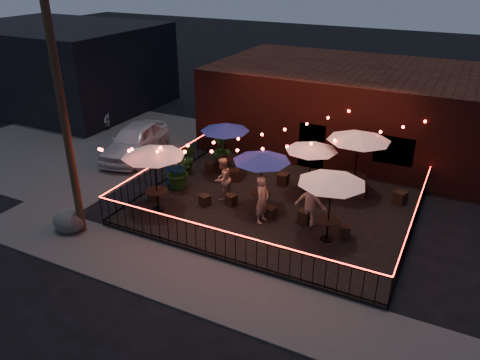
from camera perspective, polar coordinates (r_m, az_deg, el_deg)
The scene contains 39 objects.
ground at distance 16.49m, azimuth 1.57°, elevation -6.50°, with size 110.00×110.00×0.00m, color black.
patio at distance 18.04m, azimuth 4.31°, elevation -3.28°, with size 10.00×8.00×0.15m, color black.
sidewalk at distance 14.14m, azimuth -4.25°, elevation -12.63°, with size 18.00×2.50×0.05m, color #43403D.
parking_lot at distance 25.99m, azimuth -19.02°, elevation 4.45°, with size 11.00×12.00×0.02m, color #43403D.
brick_building at distance 24.15m, azimuth 14.21°, elevation 8.52°, with size 14.00×8.00×4.00m.
background_building at distance 32.88m, azimuth -21.09°, elevation 12.92°, with size 12.00×9.00×5.00m, color black.
utility_pole at distance 15.88m, azimuth -20.57°, elevation 6.50°, with size 0.26×0.26×8.00m, color #3D2F19.
fence_front at distance 14.64m, azimuth -1.81°, elevation -7.99°, with size 10.00×0.04×1.04m.
fence_left at distance 20.00m, azimuth -8.94°, elevation 1.36°, with size 0.04×8.00×1.04m.
fence_right at distance 16.77m, azimuth 20.36°, elevation -5.04°, with size 0.04×8.00×1.04m.
festoon_lights at distance 17.13m, azimuth 1.06°, elevation 4.21°, with size 10.02×8.72×1.32m.
cafe_table_0 at distance 16.93m, azimuth -10.50°, elevation 3.38°, with size 2.35×2.35×2.56m.
cafe_table_1 at distance 19.79m, azimuth -1.84°, elevation 6.39°, with size 2.66×2.66×2.31m.
cafe_table_2 at distance 16.73m, azimuth 2.66°, elevation 2.76°, with size 2.53×2.53×2.33m.
cafe_table_3 at distance 18.08m, azimuth 8.71°, elevation 3.98°, with size 2.39×2.39×2.24m.
cafe_table_4 at distance 15.08m, azimuth 11.15°, elevation 0.11°, with size 2.53×2.53×2.46m.
cafe_table_5 at distance 18.36m, azimuth 14.32°, elevation 5.17°, with size 3.18×3.18×2.69m.
bistro_chair_0 at distance 18.56m, azimuth -10.53°, elevation -1.83°, with size 0.34×0.34×0.40m, color black.
bistro_chair_1 at distance 17.90m, azimuth -4.30°, elevation -2.49°, with size 0.35×0.35×0.42m, color black.
bistro_chair_2 at distance 20.60m, azimuth -3.48°, elevation 1.58°, with size 0.42×0.42×0.50m, color black.
bistro_chair_3 at distance 19.82m, azimuth -0.68°, elevation 0.63°, with size 0.42×0.42×0.50m, color black.
bistro_chair_4 at distance 17.88m, azimuth -1.08°, elevation -2.44°, with size 0.35×0.35×0.42m, color black.
bistro_chair_5 at distance 17.02m, azimuth 3.73°, elevation -4.00°, with size 0.37×0.37×0.44m, color black.
bistro_chair_6 at distance 19.53m, azimuth 5.27°, elevation 0.09°, with size 0.41×0.41×0.49m, color black.
bistro_chair_7 at distance 19.28m, azimuth 8.08°, elevation -0.48°, with size 0.38×0.38×0.45m, color black.
bistro_chair_8 at distance 16.88m, azimuth 7.85°, elevation -4.45°, with size 0.39×0.39×0.46m, color black.
bistro_chair_9 at distance 16.34m, azimuth 12.70°, elevation -6.10°, with size 0.33×0.33×0.40m, color black.
bistro_chair_10 at distance 19.08m, azimuth 14.56°, elevation -1.30°, with size 0.42×0.42×0.50m, color black.
bistro_chair_11 at distance 18.97m, azimuth 18.94°, elevation -2.06°, with size 0.43×0.43×0.51m, color black.
patron_a at distance 16.49m, azimuth 2.72°, elevation -2.40°, with size 0.64×0.42×1.76m, color #DFA590.
patron_b at distance 18.06m, azimuth -2.15°, elevation 0.13°, with size 0.83×0.65×1.71m, color tan.
patron_c at distance 16.45m, azimuth 8.61°, elevation -2.64°, with size 1.18×0.68×1.82m, color beige.
potted_shrub_a at distance 19.11m, azimuth -7.45°, elevation 1.01°, with size 1.33×1.15×1.48m, color #103812.
potted_shrub_b at distance 20.47m, azimuth -6.44°, elevation 2.64°, with size 0.76×0.61×1.38m, color #0D3C0D.
potted_shrub_c at distance 21.34m, azimuth -2.23°, elevation 3.85°, with size 0.81×0.81×1.44m, color #1C3E12.
cooler at distance 19.72m, azimuth -7.79°, elevation 1.01°, with size 0.87×0.76×0.97m.
boulder at distance 17.48m, azimuth -20.13°, elevation -4.72°, with size 1.01×0.86×0.79m, color #4A4A45.
car_white at distance 23.02m, azimuth -12.64°, elevation 4.68°, with size 1.87×4.66×1.59m, color silver.
car_silver at distance 29.25m, azimuth -17.10°, elevation 8.49°, with size 1.55×4.46×1.47m, color #A1A2A9.
Camera 1 is at (5.93, -12.67, 8.74)m, focal length 35.00 mm.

